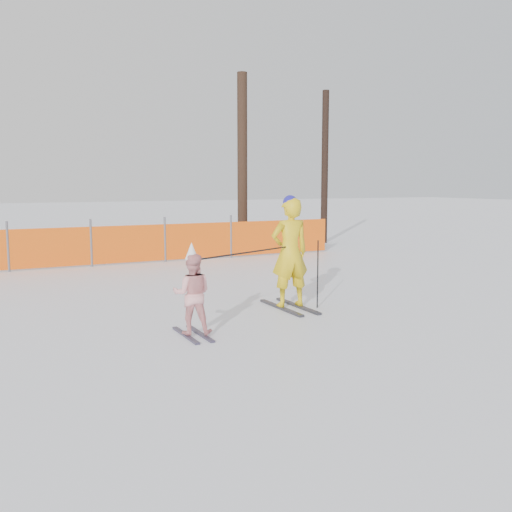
{
  "coord_description": "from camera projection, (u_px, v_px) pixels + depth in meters",
  "views": [
    {
      "loc": [
        -4.11,
        -7.71,
        2.18
      ],
      "look_at": [
        0.0,
        0.5,
        1.0
      ],
      "focal_mm": 40.0,
      "sensor_mm": 36.0,
      "label": 1
    }
  ],
  "objects": [
    {
      "name": "ground",
      "position": [
        270.0,
        323.0,
        8.94
      ],
      "size": [
        120.0,
        120.0,
        0.0
      ],
      "primitive_type": "plane",
      "color": "white",
      "rests_on": "ground"
    },
    {
      "name": "ski_poles",
      "position": [
        273.0,
        261.0,
        9.31
      ],
      "size": [
        2.5,
        0.87,
        1.19
      ],
      "color": "black",
      "rests_on": "ground"
    },
    {
      "name": "child",
      "position": [
        192.0,
        293.0,
        8.12
      ],
      "size": [
        0.69,
        0.99,
        1.35
      ],
      "color": "black",
      "rests_on": "ground"
    },
    {
      "name": "adult",
      "position": [
        290.0,
        252.0,
        9.87
      ],
      "size": [
        0.72,
        1.42,
        1.97
      ],
      "color": "black",
      "rests_on": "ground"
    },
    {
      "name": "safety_fence",
      "position": [
        33.0,
        248.0,
        14.25
      ],
      "size": [
        17.3,
        0.06,
        1.25
      ],
      "color": "#595960",
      "rests_on": "ground"
    },
    {
      "name": "tree_trunks",
      "position": [
        273.0,
        164.0,
        19.3
      ],
      "size": [
        3.79,
        0.73,
        5.71
      ],
      "color": "#312015",
      "rests_on": "ground"
    }
  ]
}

